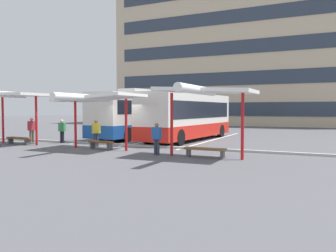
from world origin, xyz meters
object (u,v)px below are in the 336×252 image
bench_0 (19,139)px  waiting_passenger_2 (32,128)px  coach_bus_0 (145,116)px  waiting_shelter_0 (15,96)px  waiting_passenger_0 (96,131)px  coach_bus_1 (188,117)px  waiting_shelter_2 (204,92)px  waiting_shelter_1 (97,99)px  waiting_passenger_1 (157,137)px  bench_2 (205,150)px  bench_1 (101,143)px  waiting_passenger_3 (62,130)px

bench_0 → waiting_passenger_2: (-0.22, 1.28, 0.61)m
coach_bus_0 → waiting_shelter_0: 9.74m
coach_bus_0 → waiting_passenger_0: 7.36m
coach_bus_1 → waiting_shelter_2: (3.99, -8.19, 1.31)m
waiting_shelter_0 → waiting_shelter_1: waiting_shelter_0 is taller
waiting_passenger_1 → waiting_shelter_1: bearing=172.4°
bench_2 → waiting_passenger_2: size_ratio=1.18×
coach_bus_1 → waiting_shelter_2: size_ratio=2.38×
waiting_passenger_2 → coach_bus_1: bearing=34.3°
bench_0 → bench_1: (6.25, 0.06, -0.01)m
waiting_shelter_0 → waiting_passenger_2: (-0.22, 1.49, -2.11)m
bench_2 → waiting_passenger_1: (-2.41, -0.16, 0.54)m
waiting_passenger_2 → waiting_passenger_0: bearing=-3.0°
waiting_passenger_0 → waiting_passenger_1: bearing=-20.3°
waiting_shelter_0 → waiting_passenger_3: 3.54m
coach_bus_1 → waiting_passenger_2: (-8.81, -6.00, -0.73)m
waiting_passenger_1 → waiting_passenger_2: bearing=168.5°
coach_bus_1 → waiting_shelter_1: size_ratio=2.09×
waiting_shelter_1 → waiting_passenger_2: bearing=166.2°
coach_bus_0 → bench_1: size_ratio=7.32×
coach_bus_1 → bench_0: (-8.59, -7.28, -1.34)m
coach_bus_0 → bench_0: coach_bus_0 is taller
waiting_shelter_2 → bench_2: waiting_shelter_2 is taller
bench_0 → waiting_shelter_2: bearing=-4.1°
waiting_passenger_0 → waiting_passenger_3: size_ratio=1.04×
coach_bus_1 → waiting_passenger_1: (1.57, -8.11, -0.79)m
coach_bus_1 → waiting_passenger_2: 10.69m
waiting_passenger_2 → waiting_passenger_3: (2.06, 0.60, -0.07)m
bench_0 → waiting_passenger_0: size_ratio=1.19×
waiting_shelter_1 → coach_bus_0: bearing=101.0°
coach_bus_0 → waiting_passenger_2: (-4.80, -7.00, -0.77)m
bench_1 → waiting_passenger_1: 4.05m
waiting_shelter_0 → waiting_passenger_3: (1.84, 2.09, -2.19)m
coach_bus_0 → waiting_shelter_0: (-4.58, -8.49, 1.34)m
waiting_shelter_0 → waiting_shelter_1: bearing=-0.9°
waiting_shelter_0 → bench_0: size_ratio=2.63×
waiting_shelter_1 → bench_1: bearing=90.0°
coach_bus_1 → waiting_shelter_1: bearing=-107.1°
coach_bus_0 → waiting_shelter_1: 8.81m
bench_0 → waiting_passenger_0: bearing=10.7°
waiting_shelter_1 → waiting_passenger_2: waiting_shelter_1 is taller
waiting_shelter_1 → bench_1: size_ratio=3.24×
waiting_shelter_2 → waiting_passenger_2: waiting_shelter_2 is taller
bench_2 → waiting_passenger_1: waiting_passenger_1 is taller
bench_2 → waiting_passenger_3: (-10.73, 2.55, 0.53)m
waiting_passenger_0 → waiting_passenger_3: waiting_passenger_0 is taller
bench_0 → bench_1: 6.25m
waiting_passenger_0 → waiting_passenger_1: (4.93, -1.83, -0.03)m
bench_0 → waiting_shelter_1: 6.72m
waiting_shelter_2 → waiting_passenger_0: 7.86m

